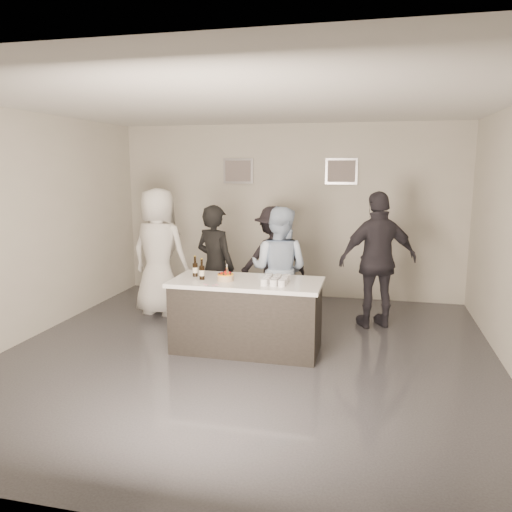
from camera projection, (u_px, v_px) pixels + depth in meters
name	position (u px, v px, depth m)	size (l,w,h in m)	color
floor	(247.00, 355.00, 6.14)	(6.00, 6.00, 0.00)	#3D3D42
ceiling	(246.00, 102.00, 5.60)	(6.00, 6.00, 0.00)	white
wall_back	(288.00, 211.00, 8.75)	(6.00, 0.04, 3.00)	beige
wall_front	(124.00, 301.00, 3.00)	(6.00, 0.04, 3.00)	beige
wall_left	(25.00, 227.00, 6.55)	(0.04, 6.00, 3.00)	beige
picture_left	(238.00, 171.00, 8.79)	(0.54, 0.04, 0.44)	#B2B2B7
picture_right	(341.00, 171.00, 8.39)	(0.54, 0.04, 0.44)	#B2B2B7
bar_counter	(247.00, 315.00, 6.25)	(1.86, 0.86, 0.90)	white
cake	(226.00, 278.00, 6.14)	(0.20, 0.20, 0.07)	#FFA01A
beer_bottle_a	(195.00, 266.00, 6.35)	(0.07, 0.07, 0.26)	black
beer_bottle_b	(202.00, 269.00, 6.18)	(0.07, 0.07, 0.26)	black
tumbler_cluster	(276.00, 280.00, 6.01)	(0.30, 0.40, 0.08)	orange
candles	(213.00, 285.00, 5.91)	(0.24, 0.08, 0.01)	pink
person_main_black	(215.00, 267.00, 7.10)	(0.64, 0.42, 1.76)	black
person_main_blue	(279.00, 269.00, 6.93)	(0.85, 0.66, 1.75)	silver
person_guest_left	(159.00, 252.00, 7.68)	(0.96, 0.62, 1.96)	white
person_guest_right	(378.00, 260.00, 7.07)	(1.14, 0.48, 1.95)	#2B2830
person_guest_back	(273.00, 259.00, 7.94)	(1.08, 0.62, 1.67)	black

